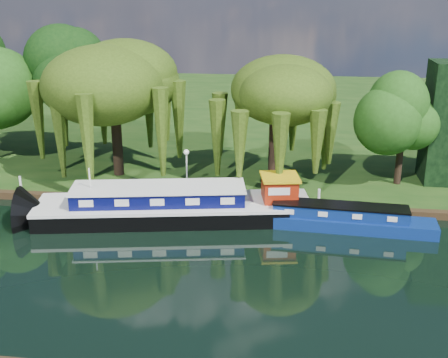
# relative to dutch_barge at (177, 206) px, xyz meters

# --- Properties ---
(ground) EXTENTS (120.00, 120.00, 0.00)m
(ground) POSITION_rel_dutch_barge_xyz_m (-0.71, -6.16, -0.83)
(ground) COLOR black
(far_bank) EXTENTS (120.00, 52.00, 0.45)m
(far_bank) POSITION_rel_dutch_barge_xyz_m (-0.71, 27.84, -0.61)
(far_bank) COLOR #13340E
(far_bank) RESTS_ON ground
(dutch_barge) EXTENTS (16.33, 6.33, 3.37)m
(dutch_barge) POSITION_rel_dutch_barge_xyz_m (0.00, 0.00, 0.00)
(dutch_barge) COLOR black
(dutch_barge) RESTS_ON ground
(narrowboat) EXTENTS (10.69, 2.46, 1.55)m
(narrowboat) POSITION_rel_dutch_barge_xyz_m (9.38, -0.14, -0.28)
(narrowboat) COLOR navy
(narrowboat) RESTS_ON ground
(willow_left) EXTENTS (7.28, 7.28, 8.73)m
(willow_left) POSITION_rel_dutch_barge_xyz_m (-5.45, 6.34, 5.96)
(willow_left) COLOR black
(willow_left) RESTS_ON far_bank
(willow_right) EXTENTS (6.17, 6.17, 7.52)m
(willow_right) POSITION_rel_dutch_barge_xyz_m (5.38, 5.77, 5.10)
(willow_right) COLOR black
(willow_right) RESTS_ON far_bank
(tree_far_mid) EXTENTS (5.52, 5.52, 9.04)m
(tree_far_mid) POSITION_rel_dutch_barge_xyz_m (-9.33, 10.76, 5.84)
(tree_far_mid) COLOR black
(tree_far_mid) RESTS_ON far_bank
(tree_far_right) EXTENTS (3.93, 3.93, 6.42)m
(tree_far_right) POSITION_rel_dutch_barge_xyz_m (13.64, 6.80, 4.05)
(tree_far_right) COLOR black
(tree_far_right) RESTS_ON far_bank
(lamppost) EXTENTS (0.36, 0.36, 2.56)m
(lamppost) POSITION_rel_dutch_barge_xyz_m (-0.21, 4.34, 1.59)
(lamppost) COLOR silver
(lamppost) RESTS_ON far_bank
(mooring_posts) EXTENTS (19.16, 0.16, 1.00)m
(mooring_posts) POSITION_rel_dutch_barge_xyz_m (-1.21, 2.24, 0.12)
(mooring_posts) COLOR silver
(mooring_posts) RESTS_ON far_bank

